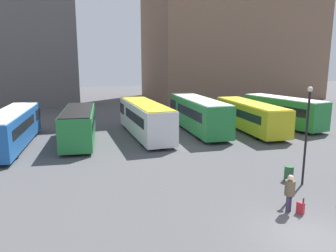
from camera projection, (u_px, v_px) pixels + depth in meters
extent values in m
plane|color=#4C4C4F|center=(308.00, 236.00, 13.08)|extent=(160.00, 160.00, 0.00)
cube|color=#5B5656|center=(11.00, 8.00, 49.02)|extent=(18.22, 11.82, 29.07)
cube|color=#7F604C|center=(232.00, 5.00, 59.83)|extent=(30.33, 17.27, 33.70)
cube|color=#1E56A3|center=(12.00, 128.00, 26.37)|extent=(3.71, 11.93, 2.57)
cube|color=black|center=(24.00, 115.00, 30.93)|extent=(2.69, 2.41, 0.98)
cube|color=black|center=(8.00, 127.00, 25.30)|extent=(3.27, 7.73, 0.77)
cube|color=white|center=(10.00, 112.00, 26.11)|extent=(3.49, 11.67, 0.08)
cylinder|color=black|center=(23.00, 131.00, 30.07)|extent=(2.43, 1.23, 0.98)
cylinder|color=black|center=(0.00, 153.00, 23.09)|extent=(2.43, 1.23, 0.98)
cube|color=#237A38|center=(79.00, 125.00, 27.68)|extent=(3.53, 9.31, 2.56)
cube|color=black|center=(81.00, 114.00, 31.20)|extent=(2.68, 1.96, 0.97)
cube|color=black|center=(78.00, 123.00, 26.84)|extent=(3.17, 6.07, 0.77)
cube|color=black|center=(78.00, 110.00, 27.42)|extent=(3.31, 9.10, 0.08)
cylinder|color=black|center=(82.00, 131.00, 30.60)|extent=(2.45, 1.20, 0.92)
cylinder|color=black|center=(77.00, 146.00, 25.19)|extent=(2.45, 1.20, 0.92)
cube|color=silver|center=(145.00, 119.00, 30.18)|extent=(2.56, 11.45, 2.79)
cube|color=black|center=(134.00, 108.00, 34.48)|extent=(2.56, 2.11, 1.06)
cube|color=black|center=(148.00, 117.00, 29.16)|extent=(2.57, 7.33, 0.84)
cube|color=yellow|center=(145.00, 103.00, 29.90)|extent=(2.36, 11.22, 0.08)
cylinder|color=black|center=(137.00, 124.00, 33.72)|extent=(2.42, 0.91, 0.90)
cylinder|color=black|center=(156.00, 140.00, 27.12)|extent=(2.42, 0.91, 0.90)
cube|color=#237A38|center=(198.00, 114.00, 32.14)|extent=(3.30, 11.45, 2.89)
cube|color=black|center=(184.00, 104.00, 36.47)|extent=(2.76, 2.24, 1.10)
cube|color=black|center=(202.00, 112.00, 31.11)|extent=(3.07, 7.39, 0.87)
cube|color=white|center=(198.00, 99.00, 31.85)|extent=(3.08, 11.21, 0.08)
cylinder|color=black|center=(187.00, 120.00, 35.71)|extent=(2.55, 1.22, 1.07)
cylinder|color=black|center=(211.00, 133.00, 29.05)|extent=(2.55, 1.22, 1.07)
cube|color=gold|center=(250.00, 116.00, 32.36)|extent=(3.46, 11.19, 2.48)
cube|color=black|center=(231.00, 106.00, 36.61)|extent=(2.78, 2.23, 0.94)
cube|color=black|center=(255.00, 114.00, 31.35)|extent=(3.17, 7.24, 0.74)
cube|color=yellow|center=(251.00, 103.00, 32.11)|extent=(3.24, 10.96, 0.08)
cylinder|color=black|center=(235.00, 120.00, 35.81)|extent=(2.56, 1.30, 1.10)
cylinder|color=black|center=(267.00, 133.00, 29.30)|extent=(2.56, 1.30, 1.10)
cube|color=#237A38|center=(283.00, 111.00, 34.47)|extent=(4.04, 9.78, 2.75)
cube|color=black|center=(257.00, 104.00, 37.78)|extent=(2.74, 2.15, 1.04)
cube|color=black|center=(290.00, 109.00, 33.66)|extent=(3.48, 6.41, 0.82)
cube|color=white|center=(284.00, 98.00, 34.19)|extent=(3.81, 9.55, 0.08)
cylinder|color=black|center=(262.00, 118.00, 37.25)|extent=(2.48, 1.38, 1.00)
cylinder|color=black|center=(305.00, 127.00, 32.15)|extent=(2.48, 1.38, 1.00)
cylinder|color=#382D4C|center=(288.00, 204.00, 15.10)|extent=(0.21, 0.21, 0.82)
cylinder|color=#382D4C|center=(290.00, 203.00, 15.21)|extent=(0.21, 0.21, 0.82)
cylinder|color=brown|center=(290.00, 188.00, 15.00)|extent=(0.60, 0.60, 0.71)
sphere|color=beige|center=(291.00, 178.00, 14.91)|extent=(0.27, 0.27, 0.27)
cube|color=#B7232D|center=(300.00, 208.00, 14.99)|extent=(0.30, 0.37, 0.55)
cube|color=black|center=(303.00, 201.00, 14.83)|extent=(0.11, 0.06, 0.25)
cylinder|color=black|center=(306.00, 139.00, 18.02)|extent=(0.12, 0.12, 5.31)
sphere|color=beige|center=(310.00, 89.00, 17.48)|extent=(0.28, 0.28, 0.28)
cylinder|color=#285633|center=(289.00, 173.00, 19.15)|extent=(0.52, 0.52, 0.85)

